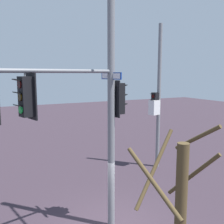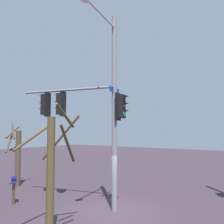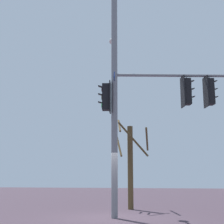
# 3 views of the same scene
# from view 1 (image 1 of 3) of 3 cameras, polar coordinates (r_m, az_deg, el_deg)

# --- Properties ---
(main_signal_pole_assembly) EXTENTS (3.84, 6.05, 9.17)m
(main_signal_pole_assembly) POSITION_cam_1_polar(r_m,az_deg,el_deg) (8.22, -4.98, 4.18)
(main_signal_pole_assembly) COLOR slate
(main_signal_pole_assembly) RESTS_ON ground
(secondary_pole_assembly) EXTENTS (0.55, 0.80, 8.49)m
(secondary_pole_assembly) POSITION_cam_1_polar(r_m,az_deg,el_deg) (15.42, 9.90, 2.41)
(secondary_pole_assembly) COLOR slate
(secondary_pole_assembly) RESTS_ON ground
(bare_tree_behind_pole) EXTENTS (1.93, 1.84, 4.57)m
(bare_tree_behind_pole) POSITION_cam_1_polar(r_m,az_deg,el_deg) (6.67, 14.48, -21.82)
(bare_tree_behind_pole) COLOR #4E3D24
(bare_tree_behind_pole) RESTS_ON ground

